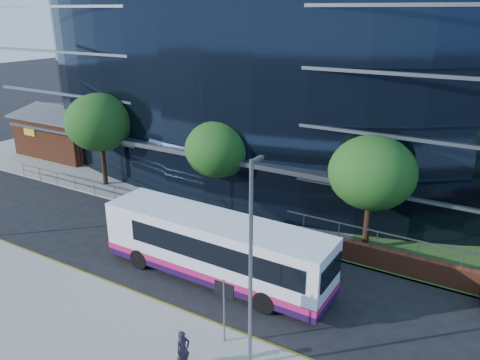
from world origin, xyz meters
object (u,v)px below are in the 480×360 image
Objects in this scene: tree_far_b at (218,149)px; streetlight_east at (251,262)px; tree_far_c at (372,173)px; brick_pavilion at (70,133)px; city_bus at (217,248)px; tree_far_a at (99,122)px; pedestrian at (183,350)px; street_sign at (224,298)px.

tree_far_b is 14.74m from streetlight_east.
tree_far_c is 0.81× the size of streetlight_east.
tree_far_c reaches higher than brick_pavilion.
tree_far_b is at bearing 123.07° from city_bus.
streetlight_east reaches higher than tree_far_a.
tree_far_a reaches higher than pedestrian.
tree_far_a is 0.59× the size of city_bus.
tree_far_a is at bearing 180.00° from tree_far_c.
city_bus is (23.59, -11.21, -0.23)m from brick_pavilion.
tree_far_a is at bearing -177.14° from tree_far_b.
street_sign is at bearing 4.67° from pedestrian.
tree_far_a is 20.00m from tree_far_c.
street_sign is at bearing -29.65° from brick_pavilion.
tree_far_a reaches higher than street_sign.
brick_pavilion is 0.72× the size of city_bus.
tree_far_b is at bearing 127.63° from streetlight_east.
streetlight_east is 4.29m from pedestrian.
street_sign is 0.43× the size of tree_far_c.
pedestrian is at bearing -33.34° from brick_pavilion.
city_bus is at bearing 134.67° from streetlight_east.
tree_far_b is at bearing 177.14° from tree_far_c.
tree_far_a is at bearing 149.54° from streetlight_east.
city_bus is at bearing -57.54° from tree_far_b.
streetlight_east reaches higher than city_bus.
pedestrian is (-2.01, -1.43, -3.52)m from streetlight_east.
street_sign reaches higher than pedestrian.
street_sign is 13.54m from tree_far_b.
tree_far_a reaches higher than brick_pavilion.
tree_far_c is at bearing 84.89° from streetlight_east.
tree_far_b is (19.00, -4.00, 2.27)m from brick_pavilion.
brick_pavilion is at bearing 153.45° from tree_far_a.
tree_far_b is 10.02m from tree_far_c.
street_sign is at bearing 158.64° from streetlight_east.
tree_far_c is at bearing 0.00° from tree_far_a.
tree_far_c is 0.55× the size of city_bus.
brick_pavilion is 3.07× the size of street_sign.
tree_far_b is (-7.50, 11.09, 2.06)m from street_sign.
streetlight_east is (28.00, -15.67, 2.50)m from brick_pavilion.
tree_far_c is 13.45m from pedestrian.
brick_pavilion is 30.49m from street_sign.
pedestrian is (2.41, -5.89, -0.78)m from city_bus.
brick_pavilion reaches higher than city_bus.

